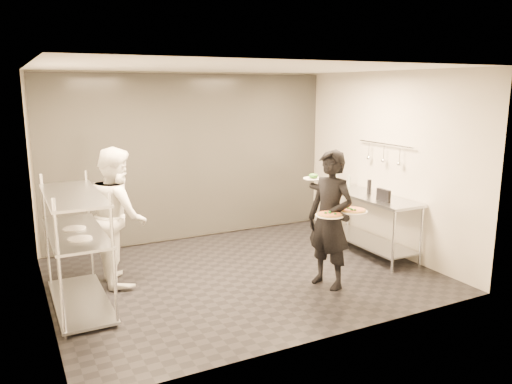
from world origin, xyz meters
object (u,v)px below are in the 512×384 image
waiter (330,220)px  pizza_plate_near (330,215)px  pos_monitor (383,195)px  bottle_green (336,179)px  bottle_clear (349,181)px  prep_counter (369,213)px  salad_plate (313,177)px  pass_rack (77,244)px  pizza_plate_far (353,210)px  chef (118,216)px  bottle_dark (369,187)px

waiter → pizza_plate_near: size_ratio=5.12×
pos_monitor → bottle_green: bottle_green is taller
waiter → bottle_clear: waiter is taller
prep_counter → salad_plate: bearing=-159.8°
pass_rack → pizza_plate_far: bearing=-18.6°
pizza_plate_near → pizza_plate_far: bearing=-2.3°
waiter → salad_plate: waiter is taller
pizza_plate_near → chef: bearing=144.0°
waiter → pizza_plate_far: waiter is taller
prep_counter → pizza_plate_far: 1.63m
chef → pos_monitor: size_ratio=7.03×
prep_counter → bottle_dark: 0.41m
pizza_plate_near → salad_plate: bearing=78.1°
bottle_clear → bottle_dark: bottle_dark is taller
pizza_plate_far → pos_monitor: pos_monitor is taller
pass_rack → chef: chef is taller
pos_monitor → bottle_green: size_ratio=1.05×
pass_rack → salad_plate: bearing=-9.8°
pizza_plate_near → bottle_dark: bearing=36.1°
chef → bottle_dark: chef is taller
waiter → pizza_plate_near: 0.30m
pizza_plate_near → salad_plate: 0.67m
pizza_plate_far → salad_plate: 0.70m
prep_counter → bottle_clear: size_ratio=9.66×
pizza_plate_far → bottle_dark: bottle_dark is taller
bottle_clear → bottle_dark: 0.64m
chef → pizza_plate_far: 3.05m
bottle_green → bottle_dark: bottle_green is taller
prep_counter → salad_plate: size_ratio=6.65×
chef → waiter: bearing=-119.7°
salad_plate → pos_monitor: salad_plate is taller
pass_rack → prep_counter: bearing=0.0°
chef → salad_plate: size_ratio=6.69×
chef → pizza_plate_far: size_ratio=5.10×
pos_monitor → bottle_dark: size_ratio=1.14×
prep_counter → pizza_plate_near: (-1.50, -1.06, 0.40)m
waiter → salad_plate: bearing=170.0°
chef → bottle_green: chef is taller
waiter → bottle_green: size_ratio=7.28×
pizza_plate_near → bottle_clear: bearing=47.0°
pizza_plate_near → bottle_green: bearing=52.2°
pass_rack → bottle_dark: 4.38m
pass_rack → pos_monitor: size_ratio=6.22×
pass_rack → bottle_clear: size_ratio=8.59×
chef → pizza_plate_near: chef is taller
pos_monitor → bottle_dark: 0.54m
prep_counter → bottle_dark: (0.04, 0.07, 0.41)m
chef → bottle_green: 3.68m
pizza_plate_far → salad_plate: salad_plate is taller
prep_counter → pizza_plate_near: bearing=-144.9°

